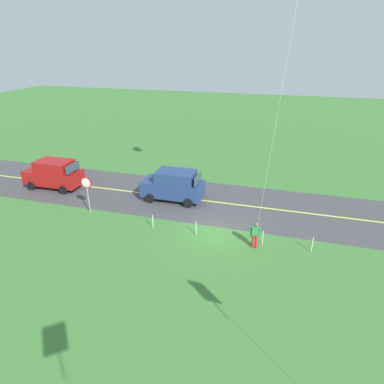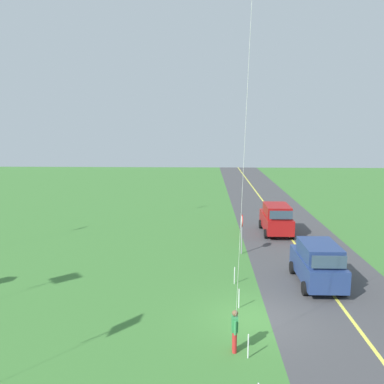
# 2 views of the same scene
# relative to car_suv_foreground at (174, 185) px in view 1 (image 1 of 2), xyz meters

# --- Properties ---
(ground_plane) EXTENTS (120.00, 120.00, 0.10)m
(ground_plane) POSITION_rel_car_suv_foreground_xyz_m (-3.82, 3.56, -1.20)
(ground_plane) COLOR #3D7533
(asphalt_road) EXTENTS (120.00, 7.00, 0.00)m
(asphalt_road) POSITION_rel_car_suv_foreground_xyz_m (-3.82, -0.44, -1.15)
(asphalt_road) COLOR #424244
(asphalt_road) RESTS_ON ground
(road_centre_stripe) EXTENTS (120.00, 0.16, 0.00)m
(road_centre_stripe) POSITION_rel_car_suv_foreground_xyz_m (-3.82, -0.44, -1.15)
(road_centre_stripe) COLOR #E5E04C
(road_centre_stripe) RESTS_ON asphalt_road
(car_suv_foreground) EXTENTS (4.40, 2.12, 2.24)m
(car_suv_foreground) POSITION_rel_car_suv_foreground_xyz_m (0.00, 0.00, 0.00)
(car_suv_foreground) COLOR navy
(car_suv_foreground) RESTS_ON ground
(car_parked_east_near) EXTENTS (4.40, 2.12, 2.24)m
(car_parked_east_near) POSITION_rel_car_suv_foreground_xyz_m (9.76, 0.42, 0.00)
(car_parked_east_near) COLOR maroon
(car_parked_east_near) RESTS_ON ground
(stop_sign) EXTENTS (0.76, 0.08, 2.56)m
(stop_sign) POSITION_rel_car_suv_foreground_xyz_m (4.86, 3.46, 0.65)
(stop_sign) COLOR gray
(stop_sign) RESTS_ON ground
(person_adult_near) EXTENTS (0.58, 0.22, 1.60)m
(person_adult_near) POSITION_rel_car_suv_foreground_xyz_m (-6.36, 4.71, -0.29)
(person_adult_near) COLOR red
(person_adult_near) RESTS_ON ground
(fence_post_0) EXTENTS (0.05, 0.05, 0.90)m
(fence_post_0) POSITION_rel_car_suv_foreground_xyz_m (-9.45, 4.26, -0.70)
(fence_post_0) COLOR silver
(fence_post_0) RESTS_ON ground
(fence_post_1) EXTENTS (0.05, 0.05, 0.90)m
(fence_post_1) POSITION_rel_car_suv_foreground_xyz_m (-6.77, 4.26, -0.70)
(fence_post_1) COLOR silver
(fence_post_1) RESTS_ON ground
(fence_post_2) EXTENTS (0.05, 0.05, 0.90)m
(fence_post_2) POSITION_rel_car_suv_foreground_xyz_m (-2.84, 4.26, -0.70)
(fence_post_2) COLOR silver
(fence_post_2) RESTS_ON ground
(fence_post_3) EXTENTS (0.05, 0.05, 0.90)m
(fence_post_3) POSITION_rel_car_suv_foreground_xyz_m (-0.06, 4.26, -0.70)
(fence_post_3) COLOR silver
(fence_post_3) RESTS_ON ground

